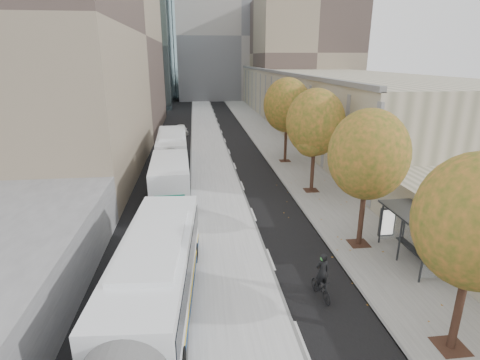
{
  "coord_description": "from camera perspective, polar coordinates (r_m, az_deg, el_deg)",
  "views": [
    {
      "loc": [
        -5.31,
        -5.05,
        10.06
      ],
      "look_at": [
        -2.57,
        17.92,
        2.5
      ],
      "focal_mm": 28.0,
      "sensor_mm": 36.0,
      "label": 1
    }
  ],
  "objects": [
    {
      "name": "tree_b",
      "position": [
        14.34,
        32.43,
        -5.41
      ],
      "size": [
        4.0,
        4.0,
        6.97
      ],
      "color": "black",
      "rests_on": "sidewalk"
    },
    {
      "name": "building_far_block",
      "position": [
        101.8,
        -0.44,
        20.88
      ],
      "size": [
        30.0,
        18.0,
        30.0
      ],
      "primitive_type": "cube",
      "color": "gray",
      "rests_on": "ground"
    },
    {
      "name": "tree_d",
      "position": [
        28.85,
        11.41,
        8.58
      ],
      "size": [
        4.4,
        4.4,
        7.6
      ],
      "color": "black",
      "rests_on": "sidewalk"
    },
    {
      "name": "building_midrise",
      "position": [
        49.21,
        -28.91,
        18.84
      ],
      "size": [
        24.0,
        46.0,
        25.0
      ],
      "primitive_type": "cube",
      "color": "gray",
      "rests_on": "ground"
    },
    {
      "name": "bus_far",
      "position": [
        33.0,
        -10.38,
        3.08
      ],
      "size": [
        3.41,
        18.5,
        3.07
      ],
      "rotation": [
        0.0,
        0.0,
        0.04
      ],
      "color": "white",
      "rests_on": "ground"
    },
    {
      "name": "tree_e",
      "position": [
        37.39,
        7.17,
        11.24
      ],
      "size": [
        4.6,
        4.6,
        7.92
      ],
      "color": "black",
      "rests_on": "sidewalk"
    },
    {
      "name": "bus_near",
      "position": [
        12.76,
        -15.77,
        -23.6
      ],
      "size": [
        3.99,
        18.9,
        3.13
      ],
      "rotation": [
        0.0,
        0.0,
        -0.07
      ],
      "color": "white",
      "rests_on": "ground"
    },
    {
      "name": "tree_c",
      "position": [
        20.69,
        18.96,
        3.67
      ],
      "size": [
        4.2,
        4.2,
        7.28
      ],
      "color": "black",
      "rests_on": "sidewalk"
    },
    {
      "name": "bus_platform",
      "position": [
        41.3,
        -4.62,
        4.05
      ],
      "size": [
        4.25,
        150.0,
        0.15
      ],
      "primitive_type": "cube",
      "color": "#B5B5B5",
      "rests_on": "ground"
    },
    {
      "name": "building_tan",
      "position": [
        72.37,
        10.21,
        13.02
      ],
      "size": [
        18.0,
        92.0,
        8.0
      ],
      "primitive_type": "cube",
      "color": "gray",
      "rests_on": "ground"
    },
    {
      "name": "cyclist",
      "position": [
        17.2,
        12.3,
        -14.91
      ],
      "size": [
        0.78,
        1.76,
        2.18
      ],
      "rotation": [
        0.0,
        0.0,
        0.18
      ],
      "color": "black",
      "rests_on": "ground"
    },
    {
      "name": "bus_shelter",
      "position": [
        20.96,
        25.65,
        -5.86
      ],
      "size": [
        1.9,
        4.4,
        2.53
      ],
      "color": "#383A3F",
      "rests_on": "sidewalk"
    },
    {
      "name": "sidewalk",
      "position": [
        42.35,
        6.29,
        4.3
      ],
      "size": [
        4.75,
        150.0,
        0.08
      ],
      "primitive_type": "cube",
      "color": "gray",
      "rests_on": "ground"
    },
    {
      "name": "distant_car",
      "position": [
        52.8,
        -8.95,
        7.63
      ],
      "size": [
        2.07,
        4.06,
        1.32
      ],
      "primitive_type": "imported",
      "rotation": [
        0.0,
        0.0,
        0.13
      ],
      "color": "silver",
      "rests_on": "ground"
    }
  ]
}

